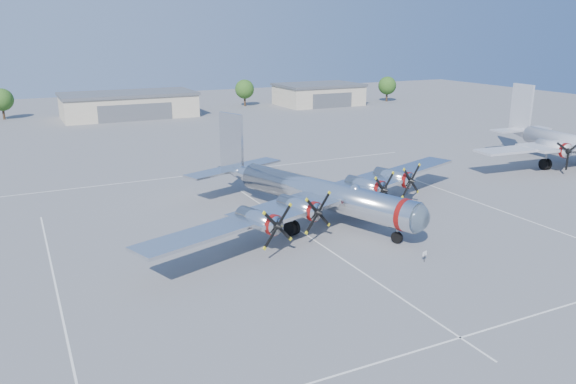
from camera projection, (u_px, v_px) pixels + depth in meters
name	position (u px, v px, depth m)	size (l,w,h in m)	color
ground	(299.00, 230.00, 53.87)	(260.00, 260.00, 0.00)	#5E5E61
parking_lines	(307.00, 235.00, 52.36)	(60.00, 50.08, 0.01)	silver
hangar_center	(129.00, 105.00, 123.78)	(28.60, 14.60, 5.40)	#B5A88F
hangar_east	(319.00, 94.00, 144.16)	(20.60, 14.60, 5.40)	#B5A88F
tree_west	(2.00, 100.00, 119.67)	(4.80, 4.80, 6.64)	#382619
tree_east	(245.00, 89.00, 141.30)	(4.80, 4.80, 6.64)	#382619
tree_far_east	(387.00, 86.00, 150.54)	(4.80, 4.80, 6.64)	#382619
main_bomber_b29	(313.00, 218.00, 57.20)	(42.90, 29.34, 9.49)	silver
twin_engine_east	(565.00, 164.00, 80.26)	(33.22, 23.88, 10.53)	#BBBBC0
info_placard	(425.00, 255.00, 46.14)	(0.49, 0.16, 0.95)	black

